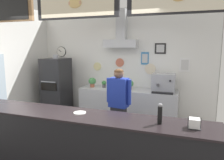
% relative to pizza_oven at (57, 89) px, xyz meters
% --- Properties ---
extents(ground_plane, '(5.72, 5.72, 0.00)m').
position_rel_pizza_oven_xyz_m(ground_plane, '(1.67, -1.73, -0.84)').
color(ground_plane, '#3F3A38').
extents(back_wall_assembly, '(4.76, 2.64, 2.97)m').
position_rel_pizza_oven_xyz_m(back_wall_assembly, '(1.67, 0.50, 0.75)').
color(back_wall_assembly, '#9E9E99').
rests_on(back_wall_assembly, ground_plane).
extents(service_counter, '(4.25, 0.64, 1.01)m').
position_rel_pizza_oven_xyz_m(service_counter, '(1.67, -2.17, -0.34)').
color(service_counter, black).
rests_on(service_counter, ground_plane).
extents(back_prep_counter, '(2.46, 0.63, 0.92)m').
position_rel_pizza_oven_xyz_m(back_prep_counter, '(1.93, 0.25, -0.39)').
color(back_prep_counter, '#B7BABF').
rests_on(back_prep_counter, ground_plane).
extents(pizza_oven, '(0.60, 0.72, 1.78)m').
position_rel_pizza_oven_xyz_m(pizza_oven, '(0.00, 0.00, 0.00)').
color(pizza_oven, '#232326').
rests_on(pizza_oven, ground_plane).
extents(shop_worker, '(0.52, 0.27, 1.57)m').
position_rel_pizza_oven_xyz_m(shop_worker, '(2.06, -0.94, 0.01)').
color(shop_worker, '#232328').
rests_on(shop_worker, ground_plane).
extents(espresso_machine, '(0.53, 0.47, 0.44)m').
position_rel_pizza_oven_xyz_m(espresso_machine, '(2.81, 0.23, 0.29)').
color(espresso_machine, '#A3A5AD').
rests_on(espresso_machine, back_prep_counter).
extents(potted_sage, '(0.20, 0.20, 0.24)m').
position_rel_pizza_oven_xyz_m(potted_sage, '(1.98, 0.23, 0.22)').
color(potted_sage, '#9E563D').
rests_on(potted_sage, back_prep_counter).
extents(potted_oregano, '(0.12, 0.12, 0.18)m').
position_rel_pizza_oven_xyz_m(potted_oregano, '(1.28, 0.26, 0.18)').
color(potted_oregano, '#4C4C51').
rests_on(potted_oregano, back_prep_counter).
extents(potted_rosemary, '(0.21, 0.21, 0.25)m').
position_rel_pizza_oven_xyz_m(potted_rosemary, '(1.59, 0.28, 0.22)').
color(potted_rosemary, '#9E563D').
rests_on(potted_rosemary, back_prep_counter).
extents(potted_basil, '(0.20, 0.20, 0.25)m').
position_rel_pizza_oven_xyz_m(potted_basil, '(0.96, 0.22, 0.22)').
color(potted_basil, '#9E563D').
rests_on(potted_basil, back_prep_counter).
extents(napkin_holder, '(0.15, 0.15, 0.14)m').
position_rel_pizza_oven_xyz_m(napkin_holder, '(3.42, -2.18, 0.22)').
color(napkin_holder, '#262628').
rests_on(napkin_holder, service_counter).
extents(condiment_plate, '(0.19, 0.19, 0.01)m').
position_rel_pizza_oven_xyz_m(condiment_plate, '(1.82, -2.12, 0.17)').
color(condiment_plate, white).
rests_on(condiment_plate, service_counter).
extents(pepper_grinder, '(0.06, 0.06, 0.27)m').
position_rel_pizza_oven_xyz_m(pepper_grinder, '(3.00, -2.18, 0.30)').
color(pepper_grinder, black).
rests_on(pepper_grinder, service_counter).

